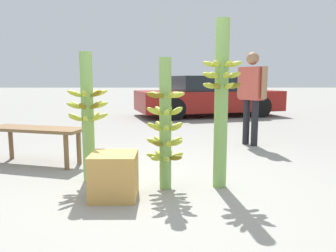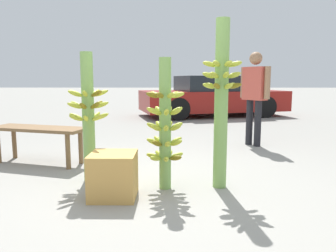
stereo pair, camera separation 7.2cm
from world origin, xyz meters
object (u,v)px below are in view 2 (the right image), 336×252
banana_stalk_center (165,125)px  banana_stalk_right (221,100)px  market_bench (39,133)px  banana_stalk_left (88,115)px  vendor_person (255,91)px  parked_car (214,96)px  produce_crate (113,175)px

banana_stalk_center → banana_stalk_right: (0.57, 0.05, 0.25)m
banana_stalk_center → market_bench: (-1.70, 0.99, -0.24)m
banana_stalk_center → market_bench: size_ratio=0.97×
banana_stalk_left → vendor_person: size_ratio=0.90×
market_bench → banana_stalk_center: bearing=-14.4°
vendor_person → market_bench: bearing=-103.2°
banana_stalk_right → parked_car: bearing=83.4°
banana_stalk_right → market_bench: bearing=157.4°
vendor_person → market_bench: (-3.14, -1.23, -0.52)m
banana_stalk_right → vendor_person: (0.88, 2.17, 0.02)m
produce_crate → banana_stalk_right: bearing=16.6°
vendor_person → market_bench: size_ratio=1.14×
banana_stalk_center → market_bench: banana_stalk_center is taller
banana_stalk_center → produce_crate: (-0.49, -0.27, -0.44)m
banana_stalk_left → banana_stalk_center: size_ratio=1.06×
banana_stalk_right → market_bench: 2.50m
banana_stalk_left → banana_stalk_right: size_ratio=0.82×
banana_stalk_left → banana_stalk_right: banana_stalk_right is taller
produce_crate → parked_car: bearing=75.4°
vendor_person → market_bench: 3.41m
banana_stalk_center → banana_stalk_left: bearing=163.1°
market_bench → parked_car: parked_car is taller
banana_stalk_right → market_bench: (-2.26, 0.94, -0.49)m
vendor_person → parked_car: (-0.10, 4.54, -0.33)m
banana_stalk_left → banana_stalk_center: banana_stalk_left is taller
market_bench → vendor_person: bearing=37.3°
parked_car → vendor_person: bearing=166.2°
vendor_person → parked_car: size_ratio=0.34×
banana_stalk_left → produce_crate: size_ratio=3.28×
banana_stalk_left → vendor_person: vendor_person is taller
market_bench → parked_car: bearing=78.1°
banana_stalk_left → vendor_person: 3.02m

